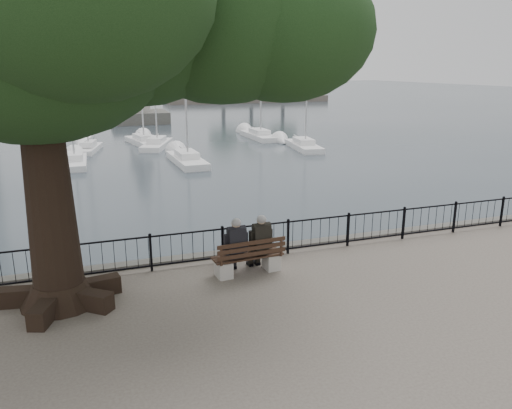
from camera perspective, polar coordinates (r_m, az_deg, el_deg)
name	(u,v)px	position (r m, az deg, el deg)	size (l,w,h in m)	color
harbor	(251,267)	(15.21, -0.62, -7.17)	(260.00, 260.00, 1.20)	#48463F
railing	(256,239)	(14.39, 0.00, -4.00)	(22.06, 0.06, 1.00)	black
bench	(249,261)	(13.39, -0.86, -6.48)	(1.95, 0.72, 1.01)	#999690
person_left	(235,248)	(13.22, -2.47, -4.99)	(0.49, 0.82, 1.60)	black
person_right	(259,244)	(13.47, 0.36, -4.57)	(0.49, 0.82, 1.60)	black
tree	(77,3)	(11.82, -19.78, 20.84)	(12.35, 8.62, 10.09)	black
lion_monument	(138,102)	(60.72, -13.29, 11.30)	(6.33, 6.33, 9.26)	#48463F
sailboat_b	(75,160)	(35.46, -19.99, 4.75)	(1.58, 5.29, 10.63)	white
sailboat_c	(187,158)	(34.26, -7.90, 5.25)	(1.86, 6.09, 12.72)	white
sailboat_d	(304,145)	(40.31, 5.47, 6.79)	(2.41, 6.04, 10.70)	white
sailboat_f	(144,140)	(43.47, -12.72, 7.16)	(2.69, 6.07, 11.93)	white
sailboat_g	(259,135)	(45.97, 0.40, 7.93)	(1.82, 6.23, 10.82)	white
sailboat_h	(84,135)	(48.23, -19.03, 7.54)	(1.82, 5.07, 12.50)	white
sailboat_i	(89,147)	(41.05, -18.57, 6.20)	(2.30, 4.89, 9.18)	white
sailboat_j	(157,144)	(41.64, -11.26, 6.85)	(3.47, 5.83, 10.70)	white
far_shore	(250,80)	(94.68, -0.71, 14.07)	(30.00, 8.60, 9.18)	#554C43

